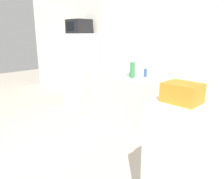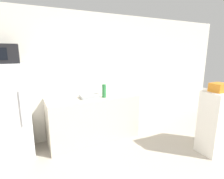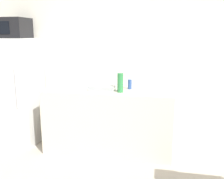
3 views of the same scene
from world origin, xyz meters
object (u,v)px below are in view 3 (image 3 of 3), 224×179
at_px(microwave, 12,28).
at_px(bottle_tall, 120,83).
at_px(bottle_short, 130,84).
at_px(refrigerator, 17,92).

distance_m(microwave, bottle_tall, 1.81).
height_order(bottle_tall, bottle_short, bottle_tall).
xyz_separation_m(refrigerator, bottle_tall, (1.65, -0.17, 0.23)).
xyz_separation_m(bottle_tall, bottle_short, (0.10, 0.23, -0.06)).
relative_size(microwave, bottle_tall, 1.80).
xyz_separation_m(refrigerator, microwave, (-0.00, -0.00, 0.96)).
distance_m(refrigerator, microwave, 0.96).
bearing_deg(refrigerator, bottle_short, 1.80).
distance_m(microwave, bottle_short, 1.92).
relative_size(bottle_tall, bottle_short, 1.88).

